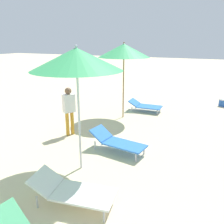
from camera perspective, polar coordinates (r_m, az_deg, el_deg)
umbrella_second at (r=5.20m, az=-8.51°, el=12.38°), size 2.00×2.00×2.89m
lounger_second_shoreside at (r=6.58m, az=1.25°, el=-7.06°), size 1.63×0.79×0.58m
lounger_second_inland at (r=4.72m, az=-9.54°, el=-18.07°), size 1.66×0.89×0.56m
umbrella_farthest at (r=9.08m, az=2.87°, el=14.50°), size 1.93×1.93×2.90m
lounger_farthest_shoreside at (r=10.32m, az=7.91°, el=1.55°), size 1.40×0.72×0.48m
person_walking_mid at (r=7.64m, az=-10.29°, el=1.20°), size 0.38×0.42×1.56m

